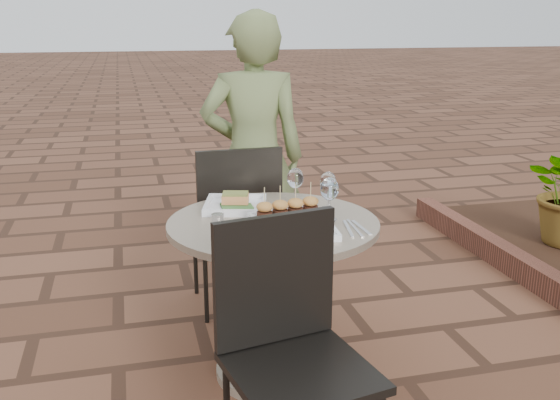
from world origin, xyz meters
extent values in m
plane|color=brown|center=(0.00, 0.00, 0.00)|extent=(60.00, 60.00, 0.00)
cylinder|color=gray|center=(-0.14, -0.20, 0.02)|extent=(0.52, 0.52, 0.04)
cylinder|color=gray|center=(-0.14, -0.20, 0.35)|extent=(0.08, 0.08, 0.70)
cylinder|color=tan|center=(-0.14, -0.20, 0.71)|extent=(0.90, 0.90, 0.03)
cube|color=black|center=(-0.19, 0.56, 0.45)|extent=(0.45, 0.45, 0.03)
cube|color=black|center=(-0.18, 0.36, 0.70)|extent=(0.44, 0.04, 0.46)
cylinder|color=black|center=(0.00, 0.75, 0.22)|extent=(0.02, 0.02, 0.44)
cylinder|color=black|center=(-0.38, 0.74, 0.22)|extent=(0.02, 0.02, 0.44)
cylinder|color=black|center=(0.01, 0.37, 0.22)|extent=(0.02, 0.02, 0.44)
cylinder|color=black|center=(-0.37, 0.36, 0.22)|extent=(0.02, 0.02, 0.44)
cube|color=black|center=(-0.23, -0.93, 0.45)|extent=(0.52, 0.52, 0.03)
cube|color=black|center=(-0.27, -0.74, 0.70)|extent=(0.44, 0.11, 0.46)
cylinder|color=black|center=(-0.08, -0.71, 0.22)|extent=(0.02, 0.02, 0.44)
imported|color=#5F6D3C|center=(-0.04, 0.71, 0.80)|extent=(0.63, 0.45, 1.60)
cube|color=white|center=(-0.27, 0.01, 0.74)|extent=(0.33, 0.33, 0.01)
cube|color=#E38D50|center=(-0.27, 0.01, 0.77)|extent=(0.13, 0.10, 0.04)
cube|color=olive|center=(-0.27, 0.01, 0.80)|extent=(0.13, 0.10, 0.01)
cube|color=white|center=(-0.10, -0.27, 0.74)|extent=(0.31, 0.31, 0.01)
cube|color=white|center=(-0.05, -0.40, 0.74)|extent=(0.25, 0.25, 0.01)
ellipsoid|color=#BF4E7A|center=(-0.09, -0.45, 0.75)|extent=(0.04, 0.03, 0.02)
cylinder|color=white|center=(0.09, -0.25, 0.73)|extent=(0.07, 0.07, 0.00)
cylinder|color=white|center=(0.09, -0.25, 0.78)|extent=(0.01, 0.01, 0.08)
ellipsoid|color=white|center=(0.09, -0.25, 0.87)|extent=(0.08, 0.08, 0.10)
cylinder|color=white|center=(0.09, -0.25, 0.86)|extent=(0.06, 0.06, 0.04)
cylinder|color=white|center=(0.00, -0.01, 0.73)|extent=(0.06, 0.06, 0.00)
cylinder|color=white|center=(0.00, -0.01, 0.77)|extent=(0.01, 0.01, 0.08)
ellipsoid|color=white|center=(0.00, -0.01, 0.86)|extent=(0.08, 0.08, 0.09)
cylinder|color=white|center=(0.13, -0.09, 0.73)|extent=(0.06, 0.06, 0.00)
cylinder|color=white|center=(0.13, -0.09, 0.77)|extent=(0.01, 0.01, 0.08)
ellipsoid|color=white|center=(0.13, -0.09, 0.86)|extent=(0.07, 0.07, 0.09)
cylinder|color=silver|center=(-0.38, -0.17, 0.75)|extent=(0.05, 0.05, 0.04)
cube|color=brown|center=(1.60, 0.30, 0.07)|extent=(0.12, 3.00, 0.15)
camera|label=1|loc=(-0.73, -2.65, 1.56)|focal=40.00mm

